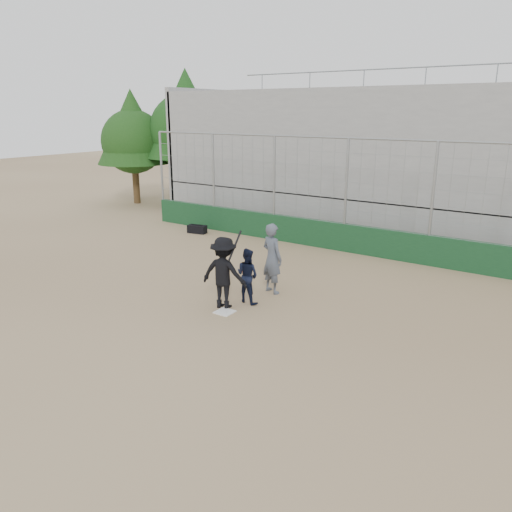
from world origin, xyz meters
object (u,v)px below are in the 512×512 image
Objects in this scene: equipment_bag at (197,229)px; catcher_crouched at (247,284)px; batter_at_plate at (224,273)px; umpire at (272,262)px.

catcher_crouched is at bearing -39.57° from equipment_bag.
batter_at_plate is 0.80m from catcher_crouched.
catcher_crouched is at bearing 100.80° from umpire.
batter_at_plate is 1.96× the size of catcher_crouched.
catcher_crouched is (0.30, 0.61, -0.43)m from batter_at_plate.
umpire is at bearing 75.41° from batter_at_plate.
equipment_bag is at bearing 140.43° from catcher_crouched.
catcher_crouched is 8.08m from equipment_bag.
equipment_bag is (-6.35, 4.13, -0.72)m from umpire.
umpire is at bearing 83.20° from catcher_crouched.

